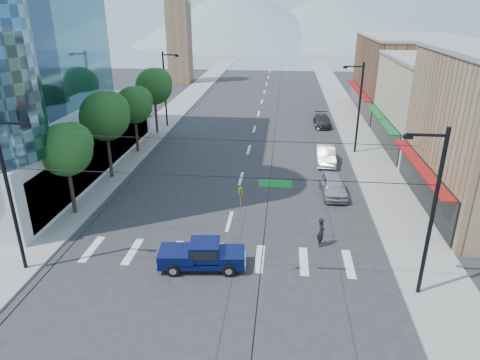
{
  "coord_description": "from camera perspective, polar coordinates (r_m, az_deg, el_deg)",
  "views": [
    {
      "loc": [
        3.48,
        -20.23,
        14.02
      ],
      "look_at": [
        0.71,
        6.39,
        3.0
      ],
      "focal_mm": 32.0,
      "sensor_mm": 36.0,
      "label": 1
    }
  ],
  "objects": [
    {
      "name": "lamp_pole_ne",
      "position": [
        43.79,
        15.48,
        9.61
      ],
      "size": [
        2.0,
        0.25,
        9.0
      ],
      "color": "black",
      "rests_on": "ground"
    },
    {
      "name": "ground",
      "position": [
        24.86,
        -3.22,
        -11.99
      ],
      "size": [
        160.0,
        160.0,
        0.0
      ],
      "primitive_type": "plane",
      "color": "#28282B",
      "rests_on": "ground"
    },
    {
      "name": "tree_midfar",
      "position": [
        43.81,
        -13.8,
        9.85
      ],
      "size": [
        3.65,
        3.64,
        6.71
      ],
      "color": "black",
      "rests_on": "ground"
    },
    {
      "name": "parked_car_mid",
      "position": [
        41.39,
        11.36,
        3.27
      ],
      "size": [
        1.74,
        4.77,
        1.56
      ],
      "primitive_type": "imported",
      "rotation": [
        0.0,
        0.0,
        -0.02
      ],
      "color": "white",
      "rests_on": "ground"
    },
    {
      "name": "parked_car_near",
      "position": [
        34.56,
        12.33,
        -0.67
      ],
      "size": [
        2.12,
        4.77,
        1.59
      ],
      "primitive_type": "imported",
      "rotation": [
        0.0,
        0.0,
        0.05
      ],
      "color": "#A6A4A9",
      "rests_on": "ground"
    },
    {
      "name": "pickup_truck",
      "position": [
        24.72,
        -5.13,
        -9.86
      ],
      "size": [
        5.1,
        2.32,
        1.68
      ],
      "rotation": [
        0.0,
        0.0,
        0.1
      ],
      "color": "#08103E",
      "rests_on": "ground"
    },
    {
      "name": "shop_far",
      "position": [
        63.1,
        21.6,
        12.64
      ],
      "size": [
        12.0,
        18.0,
        10.0
      ],
      "primitive_type": "cube",
      "color": "brown",
      "rests_on": "ground"
    },
    {
      "name": "mountain_right",
      "position": [
        181.06,
        11.93,
        20.34
      ],
      "size": [
        90.0,
        90.0,
        18.0
      ],
      "primitive_type": "cone",
      "color": "gray",
      "rests_on": "ground"
    },
    {
      "name": "shop_mid",
      "position": [
        48.17,
        26.19,
        8.71
      ],
      "size": [
        12.0,
        14.0,
        9.0
      ],
      "primitive_type": "cube",
      "color": "tan",
      "rests_on": "ground"
    },
    {
      "name": "tree_far",
      "position": [
        50.23,
        -11.24,
        12.3
      ],
      "size": [
        4.09,
        4.09,
        7.52
      ],
      "color": "black",
      "rests_on": "ground"
    },
    {
      "name": "signal_rig",
      "position": [
        21.65,
        -3.39,
        -3.33
      ],
      "size": [
        21.8,
        0.2,
        9.0
      ],
      "color": "black",
      "rests_on": "ground"
    },
    {
      "name": "sidewalk_right",
      "position": [
        62.41,
        13.8,
        8.82
      ],
      "size": [
        4.0,
        120.0,
        0.15
      ],
      "primitive_type": "cube",
      "color": "gray",
      "rests_on": "ground"
    },
    {
      "name": "clock_tower",
      "position": [
        84.69,
        -8.2,
        19.88
      ],
      "size": [
        4.8,
        4.8,
        20.4
      ],
      "color": "#8C6B4C",
      "rests_on": "ground"
    },
    {
      "name": "tree_midnear",
      "position": [
        37.33,
        -17.36,
        8.32
      ],
      "size": [
        4.09,
        4.09,
        7.52
      ],
      "color": "black",
      "rests_on": "ground"
    },
    {
      "name": "mountain_left",
      "position": [
        171.26,
        -0.27,
        21.36
      ],
      "size": [
        80.0,
        80.0,
        22.0
      ],
      "primitive_type": "cone",
      "color": "gray",
      "rests_on": "ground"
    },
    {
      "name": "sidewalk_left",
      "position": [
        63.73,
        -8.38,
        9.5
      ],
      "size": [
        4.0,
        120.0,
        0.15
      ],
      "primitive_type": "cube",
      "color": "gray",
      "rests_on": "ground"
    },
    {
      "name": "tree_near",
      "position": [
        31.41,
        -22.02,
        4.01
      ],
      "size": [
        3.65,
        3.64,
        6.71
      ],
      "color": "black",
      "rests_on": "ground"
    },
    {
      "name": "parked_car_far",
      "position": [
        54.41,
        10.9,
        7.79
      ],
      "size": [
        2.03,
        4.81,
        1.39
      ],
      "primitive_type": "imported",
      "rotation": [
        0.0,
        0.0,
        0.02
      ],
      "color": "#2B2A2D",
      "rests_on": "ground"
    },
    {
      "name": "lamp_pole_nw",
      "position": [
        52.97,
        -9.86,
        12.18
      ],
      "size": [
        2.0,
        0.25,
        9.0
      ],
      "color": "black",
      "rests_on": "ground"
    },
    {
      "name": "pedestrian",
      "position": [
        27.18,
        10.77,
        -6.83
      ],
      "size": [
        0.48,
        0.7,
        1.87
      ],
      "primitive_type": "imported",
      "rotation": [
        0.0,
        0.0,
        1.62
      ],
      "color": "black",
      "rests_on": "ground"
    }
  ]
}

